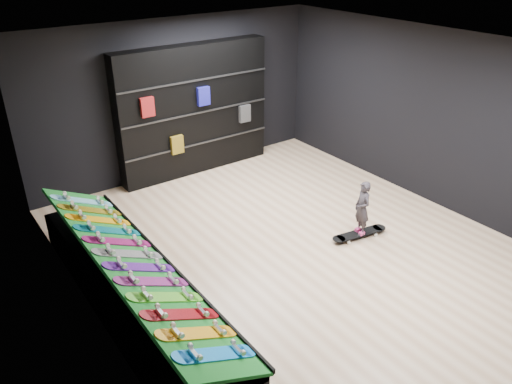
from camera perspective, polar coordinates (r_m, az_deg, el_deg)
floor at (r=7.81m, az=3.86°, el=-6.10°), size 6.00×7.00×0.01m
ceiling at (r=6.65m, az=4.69°, el=16.04°), size 6.00×7.00×0.01m
wall_back at (r=9.87m, az=-9.03°, el=10.53°), size 6.00×0.02×3.00m
wall_left at (r=5.83m, az=-19.17°, el=-2.94°), size 0.02×7.00×3.00m
wall_right at (r=9.20m, az=18.94°, el=8.16°), size 0.02×7.00×3.00m
display_rack at (r=6.62m, az=-13.78°, el=-11.24°), size 0.90×4.50×0.50m
turf_ramp at (r=6.36m, az=-13.82°, el=-7.82°), size 0.92×4.50×0.46m
back_shelving at (r=9.90m, az=-7.11°, el=9.25°), size 3.15×0.37×2.52m
floor_skateboard at (r=8.12m, az=11.72°, el=-4.80°), size 1.00×0.39×0.09m
child at (r=7.97m, az=11.92°, el=-2.93°), size 0.20×0.24×0.53m
display_board_0 at (r=5.00m, az=-4.64°, el=-17.98°), size 0.93×0.22×0.50m
display_board_1 at (r=5.22m, az=-6.71°, el=-15.73°), size 0.93×0.22×0.50m
display_board_2 at (r=5.46m, az=-8.56°, el=-13.65°), size 0.93×0.22×0.50m
display_board_3 at (r=5.70m, az=-10.23°, el=-11.74°), size 0.93×0.22×0.50m
display_board_4 at (r=5.95m, az=-11.74°, el=-9.97°), size 0.93×0.22×0.50m
display_board_5 at (r=6.22m, az=-13.11°, el=-8.35°), size 0.93×0.22×0.50m
display_board_6 at (r=6.49m, az=-14.36°, el=-6.86°), size 0.93×0.22×0.50m
display_board_7 at (r=6.76m, az=-15.49°, el=-5.48°), size 0.93×0.22×0.50m
display_board_8 at (r=7.05m, az=-16.54°, el=-4.21°), size 0.93×0.22×0.50m
display_board_9 at (r=7.34m, az=-17.50°, el=-3.04°), size 0.93×0.22×0.50m
display_board_10 at (r=7.63m, az=-18.38°, el=-1.96°), size 0.93×0.22×0.50m
display_board_11 at (r=7.93m, az=-19.20°, el=-0.96°), size 0.93×0.22×0.50m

